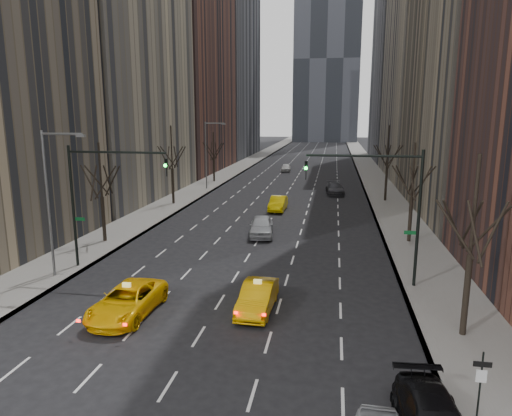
% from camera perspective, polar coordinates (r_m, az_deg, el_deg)
% --- Properties ---
extents(ground, '(400.00, 400.00, 0.00)m').
position_cam_1_polar(ground, '(18.77, -10.95, -21.02)').
color(ground, black).
rests_on(ground, ground).
extents(sidewalk_left, '(4.50, 320.00, 0.15)m').
position_cam_1_polar(sidewalk_left, '(87.21, -2.36, 5.00)').
color(sidewalk_left, slate).
rests_on(sidewalk_left, ground).
extents(sidewalk_right, '(4.50, 320.00, 0.15)m').
position_cam_1_polar(sidewalk_right, '(85.54, 13.96, 4.54)').
color(sidewalk_right, slate).
rests_on(sidewalk_right, ground).
extents(bld_left_far, '(14.00, 28.00, 44.00)m').
position_cam_1_polar(bld_left_far, '(86.07, -9.48, 19.41)').
color(bld_left_far, brown).
rests_on(bld_left_far, ground).
extents(bld_left_deep, '(14.00, 30.00, 60.00)m').
position_cam_1_polar(bld_left_deep, '(115.79, -4.42, 21.46)').
color(bld_left_deep, slate).
rests_on(bld_left_deep, ground).
extents(bld_right_far, '(14.00, 28.00, 50.00)m').
position_cam_1_polar(bld_right_far, '(81.63, 22.15, 21.33)').
color(bld_right_far, tan).
rests_on(bld_right_far, ground).
extents(bld_right_deep, '(14.00, 30.00, 58.00)m').
position_cam_1_polar(bld_right_deep, '(112.43, 18.81, 20.70)').
color(bld_right_deep, slate).
rests_on(bld_right_deep, ground).
extents(tree_lw_b, '(3.36, 3.50, 7.82)m').
position_cam_1_polar(tree_lw_b, '(37.83, -18.69, 1.33)').
color(tree_lw_b, black).
rests_on(tree_lw_b, ground).
extents(tree_lw_c, '(3.36, 3.50, 8.74)m').
position_cam_1_polar(tree_lw_c, '(52.25, -10.42, 4.78)').
color(tree_lw_c, black).
rests_on(tree_lw_c, ground).
extents(tree_lw_d, '(3.36, 3.50, 7.36)m').
position_cam_1_polar(tree_lw_d, '(69.38, -5.30, 6.16)').
color(tree_lw_d, black).
rests_on(tree_lw_d, ground).
extents(tree_rw_a, '(3.36, 3.50, 8.28)m').
position_cam_1_polar(tree_rw_a, '(22.46, 25.18, -5.50)').
color(tree_rw_a, black).
rests_on(tree_rw_a, ground).
extents(tree_rw_b, '(3.36, 3.50, 7.82)m').
position_cam_1_polar(tree_rw_b, '(37.76, 18.88, 1.30)').
color(tree_rw_b, black).
rests_on(tree_rw_b, ground).
extents(tree_rw_c, '(3.36, 3.50, 8.74)m').
position_cam_1_polar(tree_rw_c, '(55.38, 16.05, 4.89)').
color(tree_rw_c, black).
rests_on(tree_rw_c, ground).
extents(traffic_mast_left, '(6.69, 0.39, 8.00)m').
position_cam_1_polar(traffic_mast_left, '(30.98, -19.40, 2.45)').
color(traffic_mast_left, black).
rests_on(traffic_mast_left, ground).
extents(traffic_mast_right, '(6.69, 0.39, 8.00)m').
position_cam_1_polar(traffic_mast_right, '(27.29, 16.34, 1.49)').
color(traffic_mast_right, black).
rests_on(traffic_mast_right, ground).
extents(streetlight_near, '(2.83, 0.22, 9.00)m').
position_cam_1_polar(streetlight_near, '(30.18, -24.12, 2.12)').
color(streetlight_near, slate).
rests_on(streetlight_near, ground).
extents(streetlight_far, '(2.83, 0.22, 9.00)m').
position_cam_1_polar(streetlight_far, '(62.18, -5.97, 7.43)').
color(streetlight_far, slate).
rests_on(streetlight_far, ground).
extents(sign_post, '(0.55, 0.06, 2.80)m').
position_cam_1_polar(sign_post, '(16.68, 26.21, -19.37)').
color(sign_post, black).
rests_on(sign_post, ground).
extents(taxi_suv, '(2.67, 5.52, 1.52)m').
position_cam_1_polar(taxi_suv, '(24.54, -15.78, -11.13)').
color(taxi_suv, '#FFC105').
rests_on(taxi_suv, ground).
extents(taxi_sedan, '(1.71, 4.57, 1.49)m').
position_cam_1_polar(taxi_sedan, '(24.16, 0.21, -11.08)').
color(taxi_sedan, '#D89904').
rests_on(taxi_sedan, ground).
extents(silver_sedan_ahead, '(2.55, 5.07, 1.66)m').
position_cam_1_polar(silver_sedan_ahead, '(38.52, 0.67, -2.27)').
color(silver_sedan_ahead, '#A9ACB1').
rests_on(silver_sedan_ahead, ground).
extents(far_taxi, '(1.71, 4.61, 1.51)m').
position_cam_1_polar(far_taxi, '(48.72, 2.78, 0.56)').
color(far_taxi, yellow).
rests_on(far_taxi, ground).
extents(far_suv_grey, '(2.59, 5.33, 1.49)m').
position_cam_1_polar(far_suv_grey, '(59.53, 9.83, 2.42)').
color(far_suv_grey, '#333338').
rests_on(far_suv_grey, ground).
extents(far_car_white, '(1.82, 4.17, 1.40)m').
position_cam_1_polar(far_car_white, '(82.43, 3.76, 5.04)').
color(far_car_white, silver).
rests_on(far_car_white, ground).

